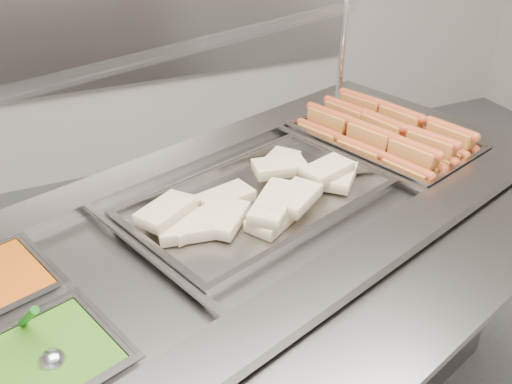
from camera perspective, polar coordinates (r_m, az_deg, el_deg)
name	(u,v)px	position (r m, az deg, el deg)	size (l,w,h in m)	color
steam_counter	(244,329)	(1.91, -1.20, -13.54)	(2.17, 1.47, 0.96)	slate
tray_rail	(401,319)	(1.37, 14.26, -12.25)	(1.89, 0.96, 0.06)	gray
sneeze_guard	(184,53)	(1.61, -7.21, 13.64)	(1.76, 0.85, 0.47)	silver
pan_hotdogs	(383,148)	(2.07, 12.54, 4.35)	(0.53, 0.67, 0.11)	gray
pan_wraps	(259,206)	(1.66, 0.27, -1.40)	(0.82, 0.63, 0.07)	gray
pan_peas	(37,380)	(1.27, -21.05, -17.11)	(0.38, 0.34, 0.11)	gray
hotdogs_in_buns	(385,134)	(2.05, 12.74, 5.67)	(0.47, 0.61, 0.12)	#986520
tortilla_wraps	(253,198)	(1.63, -0.28, -0.61)	(0.74, 0.46, 0.07)	beige
serving_spoon	(48,354)	(1.24, -20.05, -15.00)	(0.09, 0.18, 0.16)	#B9B9BF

